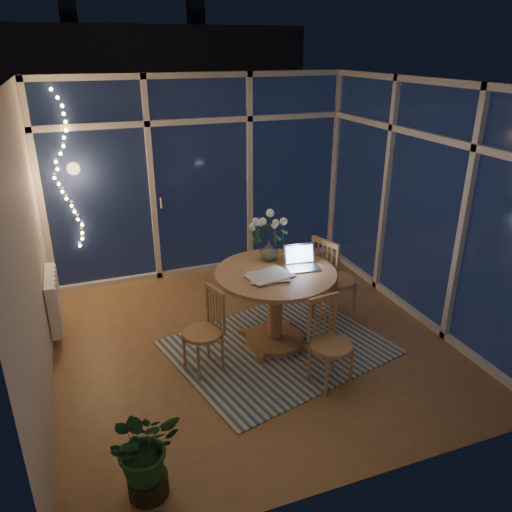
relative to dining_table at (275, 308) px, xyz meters
name	(u,v)px	position (x,y,z in m)	size (l,w,h in m)	color
floor	(254,341)	(-0.19, 0.11, -0.41)	(4.00, 4.00, 0.00)	brown
ceiling	(254,82)	(-0.19, 0.11, 2.19)	(4.00, 4.00, 0.00)	white
wall_back	(201,177)	(-0.19, 2.11, 0.89)	(4.00, 0.04, 2.60)	beige
wall_front	(367,327)	(-0.19, -1.89, 0.89)	(4.00, 0.04, 2.60)	beige
wall_left	(28,253)	(-2.19, 0.11, 0.89)	(0.04, 4.00, 2.60)	beige
wall_right	(426,204)	(1.81, 0.11, 0.89)	(0.04, 4.00, 2.60)	beige
window_wall_back	(202,178)	(-0.19, 2.07, 0.89)	(4.00, 0.10, 2.60)	silver
window_wall_right	(423,204)	(1.77, 0.11, 0.89)	(0.10, 4.00, 2.60)	silver
radiator	(53,300)	(-2.13, 1.01, -0.01)	(0.10, 0.70, 0.58)	white
fairy_lights	(65,173)	(-1.84, 1.99, 1.11)	(0.24, 0.10, 1.85)	#FFBF66
garden_patio	(190,208)	(0.31, 5.11, -0.47)	(12.00, 6.00, 0.10)	black
garden_fence	(156,156)	(-0.19, 5.61, 0.49)	(11.00, 0.08, 1.80)	#322212
neighbour_roof	(142,77)	(0.11, 8.61, 1.79)	(7.00, 3.00, 2.20)	#2F3138
garden_shrubs	(131,215)	(-0.99, 3.51, 0.04)	(0.90, 0.90, 0.90)	black
rug	(278,347)	(0.00, -0.10, -0.41)	(2.06, 1.65, 0.01)	beige
dining_table	(275,308)	(0.00, 0.00, 0.00)	(1.21, 1.21, 0.83)	#AE774E
chair_left	(202,331)	(-0.82, -0.19, 0.01)	(0.39, 0.39, 0.84)	#AE774E
chair_right	(335,278)	(0.81, 0.22, 0.10)	(0.48, 0.48, 1.03)	#AE774E
chair_front	(331,344)	(0.21, -0.81, 0.02)	(0.40, 0.40, 0.86)	#AE774E
laptop	(303,258)	(0.28, -0.02, 0.53)	(0.32, 0.28, 0.24)	#B6B6BA
flower_vase	(269,250)	(0.05, 0.30, 0.52)	(0.20, 0.20, 0.21)	silver
bowl	(302,259)	(0.36, 0.15, 0.43)	(0.15, 0.15, 0.04)	silver
newspapers	(269,275)	(-0.11, -0.07, 0.43)	(0.38, 0.29, 0.02)	silver
phone	(288,274)	(0.09, -0.11, 0.42)	(0.10, 0.05, 0.01)	black
potted_plant	(145,451)	(-1.56, -1.47, -0.03)	(0.54, 0.47, 0.76)	#194724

